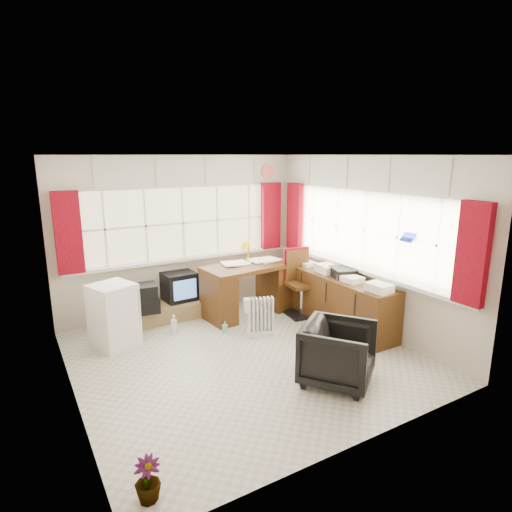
{
  "coord_description": "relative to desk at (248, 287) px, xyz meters",
  "views": [
    {
      "loc": [
        -2.41,
        -4.39,
        2.51
      ],
      "look_at": [
        0.5,
        0.55,
        1.14
      ],
      "focal_mm": 30.0,
      "sensor_mm": 36.0,
      "label": 1
    }
  ],
  "objects": [
    {
      "name": "credenza",
      "position": [
        0.95,
        -1.07,
        -0.06
      ],
      "size": [
        0.5,
        2.0,
        0.85
      ],
      "color": "#4D3012",
      "rests_on": "ground"
    },
    {
      "name": "task_chair",
      "position": [
        0.72,
        -0.38,
        0.12
      ],
      "size": [
        0.5,
        0.52,
        1.06
      ],
      "color": "black",
      "rests_on": "ground"
    },
    {
      "name": "spray_bottle_b",
      "position": [
        -0.65,
        -0.48,
        -0.37
      ],
      "size": [
        0.11,
        0.11,
        0.17
      ],
      "primitive_type": "imported",
      "rotation": [
        0.0,
        0.0,
        -0.53
      ],
      "color": "#81C1BD",
      "rests_on": "ground"
    },
    {
      "name": "spray_bottle_a",
      "position": [
        -1.29,
        -0.11,
        -0.32
      ],
      "size": [
        0.12,
        0.12,
        0.27
      ],
      "primitive_type": "imported",
      "rotation": [
        0.0,
        0.0,
        0.15
      ],
      "color": "white",
      "rests_on": "ground"
    },
    {
      "name": "mini_fridge",
      "position": [
        -2.11,
        -0.12,
        -0.02
      ],
      "size": [
        0.65,
        0.65,
        0.86
      ],
      "color": "white",
      "rests_on": "ground"
    },
    {
      "name": "window_right",
      "position": [
        1.17,
        -1.27,
        0.5
      ],
      "size": [
        0.12,
        3.7,
        3.6
      ],
      "color": "beige",
      "rests_on": "room_walls"
    },
    {
      "name": "room_walls",
      "position": [
        -0.78,
        -1.27,
        1.05
      ],
      "size": [
        4.0,
        4.0,
        4.0
      ],
      "color": "beige",
      "rests_on": "ground"
    },
    {
      "name": "flower_vase",
      "position": [
        -2.52,
        -2.95,
        -0.28
      ],
      "size": [
        0.25,
        0.25,
        0.35
      ],
      "primitive_type": "imported",
      "rotation": [
        0.0,
        0.0,
        -0.31
      ],
      "color": "black",
      "rests_on": "ground"
    },
    {
      "name": "office_chair",
      "position": [
        -0.18,
        -2.36,
        -0.1
      ],
      "size": [
        1.05,
        1.06,
        0.7
      ],
      "primitive_type": "imported",
      "rotation": [
        0.0,
        0.0,
        0.63
      ],
      "color": "black",
      "rests_on": "ground"
    },
    {
      "name": "overhead_cabinets",
      "position": [
        0.2,
        -0.29,
        1.8
      ],
      "size": [
        3.98,
        3.98,
        0.48
      ],
      "color": "beige",
      "rests_on": "room_walls"
    },
    {
      "name": "tv_bench",
      "position": [
        -1.33,
        0.45,
        -0.32
      ],
      "size": [
        1.4,
        0.5,
        0.25
      ],
      "primitive_type": "cube",
      "color": "olive",
      "rests_on": "ground"
    },
    {
      "name": "curtains",
      "position": [
        0.15,
        -0.35,
        1.01
      ],
      "size": [
        3.83,
        3.83,
        1.15
      ],
      "color": "maroon",
      "rests_on": "room_walls"
    },
    {
      "name": "hifi_stack",
      "position": [
        -1.67,
        0.3,
        -0.0
      ],
      "size": [
        0.62,
        0.44,
        0.41
      ],
      "color": "black",
      "rests_on": "tv_bench"
    },
    {
      "name": "radiator",
      "position": [
        -0.26,
        -0.83,
        -0.22
      ],
      "size": [
        0.4,
        0.26,
        0.56
      ],
      "color": "white",
      "rests_on": "ground"
    },
    {
      "name": "desk",
      "position": [
        0.0,
        0.0,
        0.0
      ],
      "size": [
        1.47,
        0.82,
        0.85
      ],
      "color": "#4D3012",
      "rests_on": "ground"
    },
    {
      "name": "ground",
      "position": [
        -0.78,
        -1.27,
        -0.45
      ],
      "size": [
        4.0,
        4.0,
        0.0
      ],
      "primitive_type": "plane",
      "color": "beige",
      "rests_on": "ground"
    },
    {
      "name": "crt_tv",
      "position": [
        -0.95,
        0.54,
        0.02
      ],
      "size": [
        0.52,
        0.49,
        0.45
      ],
      "color": "black",
      "rests_on": "tv_bench"
    },
    {
      "name": "window_back",
      "position": [
        -0.78,
        0.67,
        0.5
      ],
      "size": [
        3.7,
        0.12,
        3.6
      ],
      "color": "beige",
      "rests_on": "room_walls"
    },
    {
      "name": "file_tray",
      "position": [
        0.99,
        -1.09,
        0.37
      ],
      "size": [
        0.4,
        0.46,
        0.13
      ],
      "primitive_type": "cube",
      "rotation": [
        0.0,
        0.0,
        -0.29
      ],
      "color": "black",
      "rests_on": "credenza"
    },
    {
      "name": "desk_lamp",
      "position": [
        0.08,
        0.11,
        0.67
      ],
      "size": [
        0.19,
        0.17,
        0.44
      ],
      "color": "yellow",
      "rests_on": "desk"
    }
  ]
}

